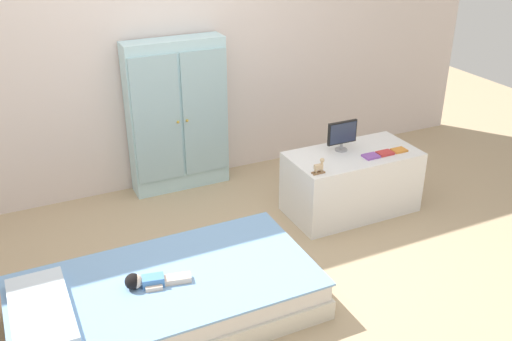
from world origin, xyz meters
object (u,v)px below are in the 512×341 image
(wardrobe, at_px, (178,116))
(book_orange, at_px, (399,150))
(tv_monitor, at_px, (342,134))
(bed, at_px, (167,298))
(doll, at_px, (146,281))
(book_purple, at_px, (371,156))
(tv_stand, at_px, (351,182))
(rocking_horse_toy, at_px, (319,166))
(book_red, at_px, (385,153))

(wardrobe, xyz_separation_m, book_orange, (1.46, -1.14, -0.14))
(tv_monitor, bearing_deg, bed, -157.30)
(doll, xyz_separation_m, book_orange, (2.23, 0.50, 0.22))
(doll, height_order, wardrobe, wardrobe)
(doll, xyz_separation_m, tv_monitor, (1.82, 0.72, 0.35))
(bed, xyz_separation_m, doll, (-0.12, -0.01, 0.17))
(doll, distance_m, book_purple, 2.03)
(wardrobe, bearing_deg, doll, -115.06)
(book_orange, bearing_deg, wardrobe, 142.00)
(tv_stand, distance_m, rocking_horse_toy, 0.57)
(tv_monitor, height_order, rocking_horse_toy, tv_monitor)
(book_purple, bearing_deg, wardrobe, 136.16)
(doll, height_order, book_purple, book_purple)
(book_red, relative_size, book_orange, 1.09)
(book_red, bearing_deg, rocking_horse_toy, -173.92)
(tv_monitor, bearing_deg, rocking_horse_toy, -143.08)
(book_purple, relative_size, book_red, 0.97)
(tv_monitor, distance_m, rocking_horse_toy, 0.48)
(tv_monitor, xyz_separation_m, book_orange, (0.41, -0.21, -0.13))
(doll, bearing_deg, wardrobe, 64.94)
(bed, height_order, tv_stand, tv_stand)
(doll, distance_m, rocking_horse_toy, 1.53)
(book_orange, bearing_deg, book_purple, 180.00)
(wardrobe, relative_size, book_purple, 10.80)
(wardrobe, height_order, tv_stand, wardrobe)
(tv_monitor, bearing_deg, book_purple, -57.37)
(rocking_horse_toy, bearing_deg, doll, -163.28)
(bed, bearing_deg, wardrobe, 68.47)
(tv_stand, relative_size, book_red, 8.23)
(bed, relative_size, tv_monitor, 7.16)
(rocking_horse_toy, bearing_deg, bed, -162.03)
(rocking_horse_toy, xyz_separation_m, book_orange, (0.78, 0.07, -0.05))
(wardrobe, distance_m, rocking_horse_toy, 1.39)
(tv_stand, relative_size, book_orange, 9.00)
(tv_stand, height_order, book_purple, book_purple)
(tv_stand, relative_size, book_purple, 8.52)
(wardrobe, height_order, book_purple, wardrobe)
(book_purple, distance_m, book_orange, 0.27)
(book_purple, bearing_deg, tv_stand, 122.83)
(rocking_horse_toy, height_order, book_purple, rocking_horse_toy)
(book_red, bearing_deg, book_purple, 180.00)
(tv_stand, bearing_deg, tv_monitor, 122.36)
(wardrobe, height_order, book_red, wardrobe)
(tv_stand, bearing_deg, book_red, -29.69)
(wardrobe, bearing_deg, tv_monitor, -41.43)
(wardrobe, distance_m, tv_stand, 1.56)
(rocking_horse_toy, bearing_deg, book_red, 6.08)
(book_purple, bearing_deg, book_red, 0.00)
(wardrobe, bearing_deg, bed, -111.53)
(tv_monitor, relative_size, book_purple, 2.10)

